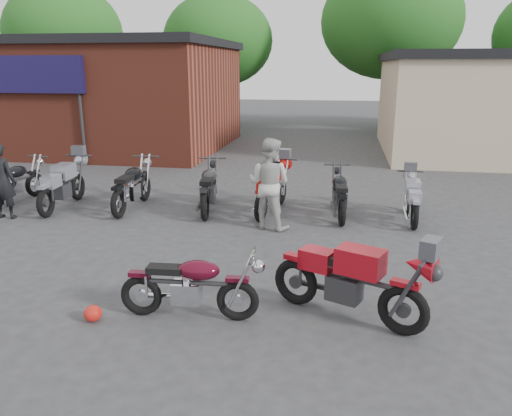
% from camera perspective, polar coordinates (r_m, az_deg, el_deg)
% --- Properties ---
extents(ground, '(90.00, 90.00, 0.00)m').
position_cam_1_polar(ground, '(6.75, -7.89, -13.24)').
color(ground, '#343436').
extents(brick_building, '(12.00, 8.00, 4.00)m').
position_cam_1_polar(brick_building, '(22.45, -19.57, 11.81)').
color(brick_building, maroon).
rests_on(brick_building, ground).
extents(tree_0, '(6.56, 6.56, 8.20)m').
position_cam_1_polar(tree_0, '(31.85, -20.92, 16.44)').
color(tree_0, '#165317').
rests_on(tree_0, ground).
extents(tree_1, '(5.92, 5.92, 7.40)m').
position_cam_1_polar(tree_1, '(28.44, -4.30, 16.77)').
color(tree_1, '#165317').
rests_on(tree_1, ground).
extents(tree_2, '(7.04, 7.04, 8.80)m').
position_cam_1_polar(tree_2, '(27.69, 15.00, 17.77)').
color(tree_2, '#165317').
rests_on(tree_2, ground).
extents(vintage_motorcycle, '(1.85, 0.70, 1.05)m').
position_cam_1_polar(vintage_motorcycle, '(6.71, -7.42, -8.35)').
color(vintage_motorcycle, '#4A0919').
rests_on(vintage_motorcycle, ground).
extents(sportbike, '(2.22, 1.50, 1.23)m').
position_cam_1_polar(sportbike, '(6.70, 10.74, -7.71)').
color(sportbike, '#B00E1B').
rests_on(sportbike, ground).
extents(helmet, '(0.27, 0.27, 0.22)m').
position_cam_1_polar(helmet, '(7.10, -18.15, -11.36)').
color(helmet, red).
rests_on(helmet, ground).
extents(person_dark, '(0.62, 0.41, 1.69)m').
position_cam_1_polar(person_dark, '(12.27, -27.05, 2.77)').
color(person_dark, black).
rests_on(person_dark, ground).
extents(person_light, '(1.08, 0.95, 1.89)m').
position_cam_1_polar(person_light, '(10.24, 1.52, 2.80)').
color(person_light, '#B6B5B1').
rests_on(person_light, ground).
extents(row_bike_0, '(0.94, 2.04, 1.14)m').
position_cam_1_polar(row_bike_0, '(13.64, -25.97, 2.89)').
color(row_bike_0, black).
rests_on(row_bike_0, ground).
extents(row_bike_1, '(0.83, 2.17, 1.24)m').
position_cam_1_polar(row_bike_1, '(12.66, -21.27, 2.75)').
color(row_bike_1, gray).
rests_on(row_bike_1, ground).
extents(row_bike_2, '(0.74, 2.14, 1.23)m').
position_cam_1_polar(row_bike_2, '(12.08, -13.98, 2.76)').
color(row_bike_2, black).
rests_on(row_bike_2, ground).
extents(row_bike_3, '(0.99, 2.17, 1.21)m').
position_cam_1_polar(row_bike_3, '(11.62, -5.41, 2.61)').
color(row_bike_3, '#242426').
rests_on(row_bike_3, ground).
extents(row_bike_4, '(1.02, 2.20, 1.23)m').
position_cam_1_polar(row_bike_4, '(11.43, 1.86, 2.48)').
color(row_bike_4, '#A3110D').
rests_on(row_bike_4, ground).
extents(row_bike_5, '(0.83, 2.01, 1.14)m').
position_cam_1_polar(row_bike_5, '(11.30, 9.54, 1.87)').
color(row_bike_5, black).
rests_on(row_bike_5, ground).
extents(row_bike_6, '(0.64, 1.83, 1.05)m').
position_cam_1_polar(row_bike_6, '(11.36, 17.43, 1.20)').
color(row_bike_6, '#9B9BA9').
rests_on(row_bike_6, ground).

